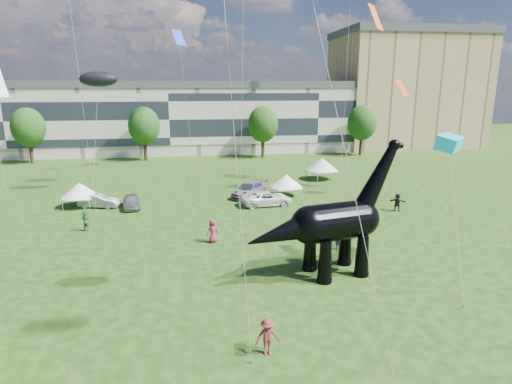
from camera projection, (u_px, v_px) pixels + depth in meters
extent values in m
plane|color=#16330C|center=(283.00, 317.00, 23.07)|extent=(220.00, 220.00, 0.00)
cube|color=beige|center=(171.00, 120.00, 79.92)|extent=(78.00, 11.00, 12.00)
cube|color=tan|center=(405.00, 92.00, 88.77)|extent=(28.00, 18.00, 22.00)
cylinder|color=#382314|center=(31.00, 153.00, 69.06)|extent=(0.56, 0.56, 3.20)
ellipsoid|color=#14380F|center=(28.00, 124.00, 67.93)|extent=(5.20, 5.20, 6.24)
cylinder|color=#382314|center=(146.00, 151.00, 71.74)|extent=(0.56, 0.56, 3.20)
ellipsoid|color=#14380F|center=(144.00, 123.00, 70.61)|extent=(5.20, 5.20, 6.24)
cylinder|color=#382314|center=(263.00, 148.00, 74.73)|extent=(0.56, 0.56, 3.20)
ellipsoid|color=#14380F|center=(263.00, 121.00, 73.60)|extent=(5.20, 5.20, 6.24)
cylinder|color=#382314|center=(361.00, 146.00, 77.41)|extent=(0.56, 0.56, 3.20)
ellipsoid|color=#14380F|center=(362.00, 120.00, 76.29)|extent=(5.20, 5.20, 6.24)
cone|color=black|center=(325.00, 262.00, 26.84)|extent=(1.13, 1.13, 2.75)
sphere|color=black|center=(324.00, 280.00, 27.13)|extent=(1.01, 1.01, 1.01)
cone|color=black|center=(310.00, 251.00, 28.67)|extent=(1.13, 1.13, 2.75)
sphere|color=black|center=(309.00, 267.00, 28.96)|extent=(1.01, 1.01, 1.01)
cone|color=black|center=(362.00, 256.00, 27.80)|extent=(1.13, 1.13, 2.75)
sphere|color=black|center=(361.00, 273.00, 28.09)|extent=(1.01, 1.01, 1.01)
cone|color=black|center=(345.00, 245.00, 29.63)|extent=(1.13, 1.13, 2.75)
sphere|color=black|center=(344.00, 262.00, 29.92)|extent=(1.01, 1.01, 1.01)
cylinder|color=black|center=(336.00, 222.00, 27.68)|extent=(4.29, 3.24, 2.48)
sphere|color=black|center=(310.00, 225.00, 27.00)|extent=(2.48, 2.48, 2.48)
sphere|color=black|center=(361.00, 218.00, 28.35)|extent=(2.39, 2.39, 2.39)
cone|color=black|center=(378.00, 178.00, 28.10)|extent=(3.67, 2.08, 4.86)
sphere|color=black|center=(394.00, 145.00, 27.99)|extent=(0.77, 0.77, 0.77)
cylinder|color=black|center=(398.00, 146.00, 28.10)|extent=(0.71, 0.53, 0.40)
cone|color=black|center=(282.00, 233.00, 26.42)|extent=(5.15, 2.91, 2.70)
imported|color=#A2A2A6|center=(131.00, 201.00, 43.66)|extent=(2.21, 4.31, 1.40)
imported|color=gray|center=(99.00, 201.00, 43.83)|extent=(4.30, 2.30, 1.34)
imported|color=white|center=(267.00, 199.00, 44.59)|extent=(5.47, 2.91, 1.46)
imported|color=#595960|center=(249.00, 190.00, 48.17)|extent=(5.08, 5.74, 1.59)
cube|color=white|center=(286.00, 187.00, 48.32)|extent=(3.31, 3.31, 0.11)
cone|color=white|center=(286.00, 181.00, 48.14)|extent=(4.20, 4.20, 1.42)
cylinder|color=#999999|center=(280.00, 195.00, 46.81)|extent=(0.06, 0.06, 1.04)
cylinder|color=#999999|center=(302.00, 193.00, 47.67)|extent=(0.06, 0.06, 1.04)
cylinder|color=#999999|center=(271.00, 190.00, 49.22)|extent=(0.06, 0.06, 1.04)
cylinder|color=#999999|center=(292.00, 188.00, 50.09)|extent=(0.06, 0.06, 1.04)
cube|color=silver|center=(322.00, 170.00, 57.12)|extent=(3.92, 3.92, 0.13)
cone|color=silver|center=(322.00, 164.00, 56.91)|extent=(4.97, 4.97, 1.63)
cylinder|color=#999999|center=(317.00, 178.00, 55.33)|extent=(0.07, 0.07, 1.20)
cylinder|color=#999999|center=(338.00, 176.00, 56.45)|extent=(0.07, 0.07, 1.20)
cylinder|color=#999999|center=(306.00, 174.00, 58.07)|extent=(0.07, 0.07, 1.20)
cylinder|color=#999999|center=(326.00, 172.00, 59.19)|extent=(0.07, 0.07, 1.20)
cube|color=white|center=(80.00, 197.00, 44.05)|extent=(3.23, 3.23, 0.11)
cone|color=white|center=(80.00, 189.00, 43.87)|extent=(4.09, 4.09, 1.44)
cylinder|color=#999999|center=(62.00, 205.00, 42.85)|extent=(0.06, 0.06, 1.05)
cylinder|color=#999999|center=(89.00, 205.00, 42.90)|extent=(0.06, 0.06, 1.05)
cylinder|color=#999999|center=(73.00, 198.00, 45.45)|extent=(0.06, 0.06, 1.05)
cylinder|color=#999999|center=(98.00, 198.00, 45.50)|extent=(0.06, 0.06, 1.05)
imported|color=black|center=(397.00, 202.00, 42.53)|extent=(1.71, 1.33, 1.81)
imported|color=#327D37|center=(85.00, 222.00, 36.45)|extent=(1.08, 1.01, 1.77)
imported|color=#2E2998|center=(339.00, 239.00, 32.40)|extent=(0.69, 0.69, 1.62)
imported|color=maroon|center=(267.00, 337.00, 19.62)|extent=(1.21, 0.75, 1.79)
imported|color=maroon|center=(212.00, 231.00, 33.89)|extent=(1.09, 0.95, 1.89)
imported|color=#985E29|center=(313.00, 221.00, 36.91)|extent=(0.98, 1.22, 1.65)
plane|color=#EB430F|center=(402.00, 88.00, 46.54)|extent=(2.16, 2.04, 1.69)
plane|color=#1434D7|center=(179.00, 37.00, 62.68)|extent=(2.66, 2.57, 2.25)
ellipsoid|color=black|center=(98.00, 79.00, 48.79)|extent=(3.90, 4.72, 1.69)
cube|color=#0DAFCA|center=(449.00, 143.00, 29.28)|extent=(3.11, 3.21, 1.21)
plane|color=#FA5310|center=(376.00, 17.00, 47.18)|extent=(3.01, 3.16, 2.79)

